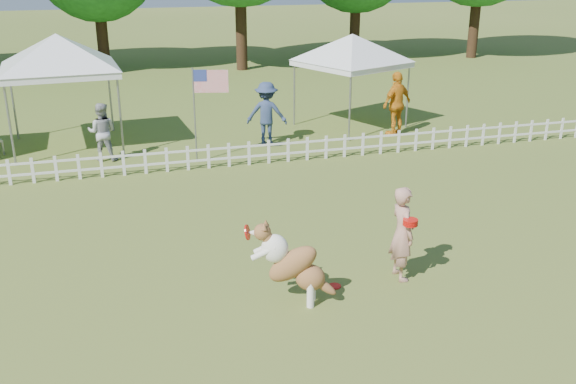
{
  "coord_description": "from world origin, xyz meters",
  "views": [
    {
      "loc": [
        -2.9,
        -7.79,
        4.85
      ],
      "look_at": [
        -0.15,
        2.0,
        1.1
      ],
      "focal_mm": 40.0,
      "sensor_mm": 36.0,
      "label": 1
    }
  ],
  "objects_px": {
    "frisbee_on_turf": "(335,286)",
    "spectator_c": "(397,104)",
    "spectator_a": "(102,132)",
    "spectator_b": "(267,113)",
    "dog": "(294,264)",
    "canopy_tent_right": "(351,82)",
    "canopy_tent_left": "(63,93)",
    "flag_pole": "(195,116)",
    "handler": "(402,233)"
  },
  "relations": [
    {
      "from": "spectator_a",
      "to": "spectator_b",
      "type": "relative_size",
      "value": 0.86
    },
    {
      "from": "canopy_tent_right",
      "to": "flag_pole",
      "type": "relative_size",
      "value": 1.14
    },
    {
      "from": "canopy_tent_left",
      "to": "flag_pole",
      "type": "height_order",
      "value": "canopy_tent_left"
    },
    {
      "from": "spectator_b",
      "to": "handler",
      "type": "bearing_deg",
      "value": 110.69
    },
    {
      "from": "dog",
      "to": "canopy_tent_right",
      "type": "bearing_deg",
      "value": 88.8
    },
    {
      "from": "dog",
      "to": "frisbee_on_turf",
      "type": "bearing_deg",
      "value": 44.11
    },
    {
      "from": "dog",
      "to": "handler",
      "type": "bearing_deg",
      "value": 33.08
    },
    {
      "from": "spectator_a",
      "to": "spectator_b",
      "type": "height_order",
      "value": "spectator_b"
    },
    {
      "from": "frisbee_on_turf",
      "to": "spectator_a",
      "type": "bearing_deg",
      "value": 113.39
    },
    {
      "from": "canopy_tent_left",
      "to": "handler",
      "type": "bearing_deg",
      "value": -64.46
    },
    {
      "from": "frisbee_on_turf",
      "to": "canopy_tent_right",
      "type": "xyz_separation_m",
      "value": [
        3.82,
        9.42,
        1.33
      ]
    },
    {
      "from": "frisbee_on_turf",
      "to": "canopy_tent_right",
      "type": "height_order",
      "value": "canopy_tent_right"
    },
    {
      "from": "flag_pole",
      "to": "spectator_a",
      "type": "distance_m",
      "value": 2.4
    },
    {
      "from": "frisbee_on_turf",
      "to": "canopy_tent_right",
      "type": "distance_m",
      "value": 10.25
    },
    {
      "from": "canopy_tent_right",
      "to": "spectator_a",
      "type": "height_order",
      "value": "canopy_tent_right"
    },
    {
      "from": "canopy_tent_left",
      "to": "flag_pole",
      "type": "distance_m",
      "value": 3.92
    },
    {
      "from": "frisbee_on_turf",
      "to": "canopy_tent_right",
      "type": "bearing_deg",
      "value": 67.93
    },
    {
      "from": "handler",
      "to": "flag_pole",
      "type": "xyz_separation_m",
      "value": [
        -2.27,
        7.02,
        0.41
      ]
    },
    {
      "from": "spectator_a",
      "to": "canopy_tent_right",
      "type": "bearing_deg",
      "value": -154.12
    },
    {
      "from": "flag_pole",
      "to": "spectator_a",
      "type": "height_order",
      "value": "flag_pole"
    },
    {
      "from": "spectator_a",
      "to": "flag_pole",
      "type": "bearing_deg",
      "value": 174.05
    },
    {
      "from": "dog",
      "to": "spectator_b",
      "type": "height_order",
      "value": "spectator_b"
    },
    {
      "from": "canopy_tent_left",
      "to": "spectator_c",
      "type": "height_order",
      "value": "canopy_tent_left"
    },
    {
      "from": "canopy_tent_right",
      "to": "spectator_a",
      "type": "relative_size",
      "value": 1.83
    },
    {
      "from": "spectator_b",
      "to": "canopy_tent_right",
      "type": "bearing_deg",
      "value": -137.68
    },
    {
      "from": "flag_pole",
      "to": "spectator_c",
      "type": "relative_size",
      "value": 1.29
    },
    {
      "from": "frisbee_on_turf",
      "to": "spectator_b",
      "type": "height_order",
      "value": "spectator_b"
    },
    {
      "from": "dog",
      "to": "spectator_b",
      "type": "xyz_separation_m",
      "value": [
        1.68,
        8.48,
        0.23
      ]
    },
    {
      "from": "handler",
      "to": "frisbee_on_turf",
      "type": "relative_size",
      "value": 7.72
    },
    {
      "from": "dog",
      "to": "canopy_tent_right",
      "type": "distance_m",
      "value": 10.74
    },
    {
      "from": "frisbee_on_turf",
      "to": "spectator_b",
      "type": "distance_m",
      "value": 8.3
    },
    {
      "from": "canopy_tent_right",
      "to": "spectator_b",
      "type": "relative_size",
      "value": 1.58
    },
    {
      "from": "canopy_tent_left",
      "to": "spectator_a",
      "type": "distance_m",
      "value": 1.94
    },
    {
      "from": "frisbee_on_turf",
      "to": "spectator_c",
      "type": "bearing_deg",
      "value": 59.77
    },
    {
      "from": "handler",
      "to": "dog",
      "type": "xyz_separation_m",
      "value": [
        -1.85,
        -0.3,
        -0.14
      ]
    },
    {
      "from": "canopy_tent_right",
      "to": "spectator_c",
      "type": "xyz_separation_m",
      "value": [
        0.9,
        -1.31,
        -0.43
      ]
    },
    {
      "from": "spectator_a",
      "to": "spectator_c",
      "type": "height_order",
      "value": "spectator_c"
    },
    {
      "from": "spectator_b",
      "to": "spectator_c",
      "type": "bearing_deg",
      "value": -162.03
    },
    {
      "from": "canopy_tent_right",
      "to": "spectator_c",
      "type": "bearing_deg",
      "value": -79.01
    },
    {
      "from": "handler",
      "to": "spectator_b",
      "type": "distance_m",
      "value": 8.19
    },
    {
      "from": "handler",
      "to": "spectator_b",
      "type": "xyz_separation_m",
      "value": [
        -0.17,
        8.19,
        0.08
      ]
    },
    {
      "from": "canopy_tent_left",
      "to": "canopy_tent_right",
      "type": "xyz_separation_m",
      "value": [
        8.13,
        0.06,
        -0.13
      ]
    },
    {
      "from": "spectator_b",
      "to": "frisbee_on_turf",
      "type": "bearing_deg",
      "value": 102.98
    },
    {
      "from": "handler",
      "to": "canopy_tent_left",
      "type": "distance_m",
      "value": 10.82
    },
    {
      "from": "flag_pole",
      "to": "spectator_a",
      "type": "bearing_deg",
      "value": 173.06
    },
    {
      "from": "handler",
      "to": "flag_pole",
      "type": "relative_size",
      "value": 0.65
    },
    {
      "from": "handler",
      "to": "spectator_a",
      "type": "height_order",
      "value": "handler"
    },
    {
      "from": "canopy_tent_left",
      "to": "frisbee_on_turf",
      "type": "bearing_deg",
      "value": -69.87
    },
    {
      "from": "spectator_a",
      "to": "spectator_b",
      "type": "distance_m",
      "value": 4.34
    },
    {
      "from": "handler",
      "to": "spectator_a",
      "type": "xyz_separation_m",
      "value": [
        -4.49,
        7.8,
        -0.04
      ]
    }
  ]
}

